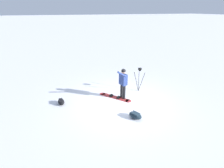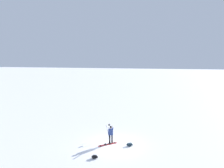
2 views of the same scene
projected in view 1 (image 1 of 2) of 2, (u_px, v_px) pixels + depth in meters
ground_plane at (122, 101)px, 8.41m from camera, size 300.00×300.00×0.00m
snowboarder at (123, 81)px, 8.29m from camera, size 0.59×0.63×1.69m
snowboard at (115, 97)px, 8.77m from camera, size 1.49×1.34×0.10m
gear_bag_large at (135, 115)px, 7.08m from camera, size 0.71×0.62×0.26m
camera_tripod at (139, 75)px, 9.08m from camera, size 0.73×0.56×1.41m
gear_bag_small at (61, 102)px, 8.11m from camera, size 0.55×0.35×0.26m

